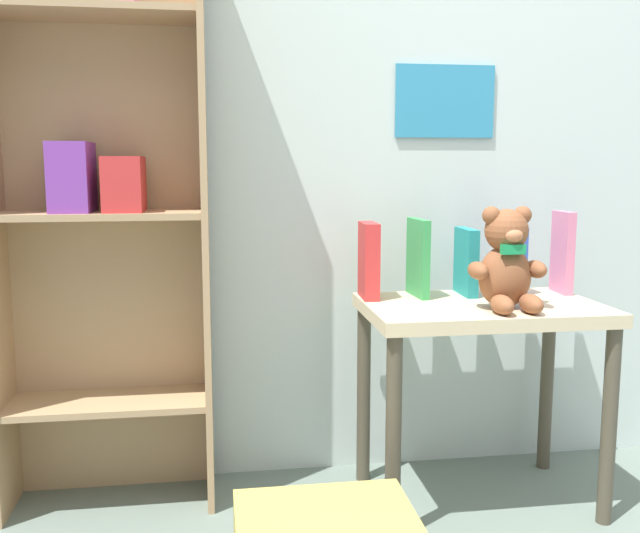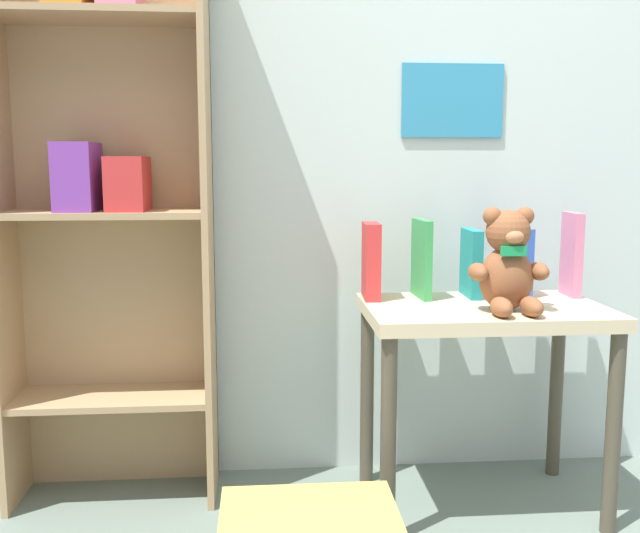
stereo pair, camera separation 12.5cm
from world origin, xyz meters
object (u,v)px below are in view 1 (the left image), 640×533
(book_standing_teal, at_px, (466,262))
(book_standing_pink, at_px, (562,252))
(book_standing_green, at_px, (418,258))
(teddy_bear, at_px, (507,262))
(book_standing_red, at_px, (369,260))
(book_standing_blue, at_px, (514,260))
(bookshelf_side, at_px, (100,182))
(display_table, at_px, (481,336))

(book_standing_teal, distance_m, book_standing_pink, 0.29)
(book_standing_teal, relative_size, book_standing_pink, 0.80)
(book_standing_teal, bearing_deg, book_standing_pink, -0.48)
(book_standing_green, height_order, book_standing_pink, book_standing_pink)
(teddy_bear, distance_m, book_standing_pink, 0.32)
(book_standing_pink, bearing_deg, book_standing_red, -177.88)
(book_standing_green, relative_size, book_standing_teal, 1.15)
(teddy_bear, relative_size, book_standing_green, 1.21)
(book_standing_green, height_order, book_standing_blue, book_standing_green)
(book_standing_green, distance_m, book_standing_pink, 0.43)
(book_standing_green, relative_size, book_standing_pink, 0.93)
(bookshelf_side, xyz_separation_m, book_standing_green, (0.87, -0.05, -0.22))
(teddy_bear, bearing_deg, book_standing_green, 130.67)
(display_table, bearing_deg, book_standing_red, 156.86)
(display_table, xyz_separation_m, book_standing_pink, (0.29, 0.12, 0.21))
(book_standing_green, height_order, book_standing_teal, book_standing_green)
(bookshelf_side, xyz_separation_m, teddy_bear, (1.05, -0.25, -0.20))
(book_standing_pink, bearing_deg, bookshelf_side, -179.87)
(bookshelf_side, height_order, book_standing_pink, bookshelf_side)
(teddy_bear, relative_size, book_standing_pink, 1.12)
(teddy_bear, bearing_deg, book_standing_red, 147.95)
(bookshelf_side, bearing_deg, book_standing_green, -3.10)
(bookshelf_side, distance_m, display_table, 1.11)
(display_table, bearing_deg, teddy_bear, -67.03)
(book_standing_teal, bearing_deg, book_standing_blue, 1.56)
(book_standing_pink, bearing_deg, book_standing_green, -178.74)
(book_standing_green, bearing_deg, book_standing_red, 179.32)
(book_standing_red, height_order, book_standing_teal, book_standing_red)
(book_standing_red, bearing_deg, book_standing_green, 4.85)
(bookshelf_side, xyz_separation_m, book_standing_teal, (1.02, -0.04, -0.23))
(teddy_bear, bearing_deg, book_standing_blue, 61.80)
(display_table, distance_m, book_standing_teal, 0.23)
(bookshelf_side, distance_m, book_standing_green, 0.90)
(book_standing_pink, bearing_deg, book_standing_blue, 178.03)
(book_standing_red, relative_size, book_standing_teal, 1.11)
(book_standing_pink, bearing_deg, teddy_bear, -139.88)
(book_standing_blue, distance_m, book_standing_pink, 0.15)
(teddy_bear, height_order, book_standing_red, teddy_bear)
(bookshelf_side, bearing_deg, book_standing_pink, -2.55)
(bookshelf_side, distance_m, teddy_bear, 1.10)
(bookshelf_side, distance_m, book_standing_teal, 1.04)
(book_standing_blue, bearing_deg, book_standing_green, -179.45)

